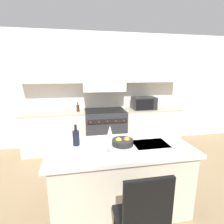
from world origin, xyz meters
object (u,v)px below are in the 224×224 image
island_chair (143,219)px  wine_glass_far (110,130)px  wine_bottle (76,137)px  fruit_bowl (123,142)px  oil_bottle_on_counter (78,108)px  microwave (144,103)px  wine_glass_near (109,143)px  range_stove (105,129)px

island_chair → wine_glass_far: bearing=95.3°
wine_bottle → fruit_bowl: size_ratio=0.99×
wine_bottle → wine_glass_far: wine_bottle is taller
island_chair → oil_bottle_on_counter: bearing=100.6°
microwave → wine_glass_near: bearing=-119.5°
microwave → oil_bottle_on_counter: size_ratio=2.53×
fruit_bowl → oil_bottle_on_counter: size_ratio=1.29×
wine_bottle → fruit_bowl: (0.58, -0.10, -0.06)m
oil_bottle_on_counter → island_chair: bearing=-79.4°
range_stove → wine_glass_far: 1.82m
range_stove → fruit_bowl: size_ratio=3.42×
fruit_bowl → island_chair: bearing=-92.5°
range_stove → fruit_bowl: 1.96m
range_stove → island_chair: island_chair is taller
range_stove → wine_bottle: wine_bottle is taller
wine_bottle → range_stove: bearing=70.5°
island_chair → wine_glass_far: size_ratio=4.93×
wine_bottle → oil_bottle_on_counter: 1.83m
island_chair → wine_glass_near: 0.78m
wine_glass_near → wine_glass_far: bearing=78.8°
wine_glass_near → fruit_bowl: size_ratio=0.77×
island_chair → wine_glass_near: (-0.18, 0.62, 0.44)m
island_chair → wine_glass_near: bearing=106.0°
wine_glass_far → fruit_bowl: (0.13, -0.18, -0.10)m
microwave → wine_bottle: bearing=-131.1°
microwave → wine_glass_far: bearing=-123.2°
wine_bottle → fruit_bowl: wine_bottle is taller
wine_glass_near → wine_glass_far: (0.08, 0.42, 0.00)m
fruit_bowl → oil_bottle_on_counter: oil_bottle_on_counter is taller
wine_glass_near → oil_bottle_on_counter: oil_bottle_on_counter is taller
wine_glass_near → microwave: bearing=60.5°
range_stove → fruit_bowl: fruit_bowl is taller
microwave → fruit_bowl: (-1.01, -1.92, -0.13)m
island_chair → fruit_bowl: (0.04, 0.86, 0.34)m
island_chair → wine_bottle: wine_bottle is taller
range_stove → wine_glass_far: (-0.19, -1.72, 0.56)m
microwave → fruit_bowl: size_ratio=1.96×
range_stove → wine_glass_far: size_ratio=4.45×
microwave → island_chair: microwave is taller
range_stove → island_chair: bearing=-91.9°
wine_bottle → wine_glass_far: bearing=10.0°
range_stove → wine_bottle: 1.98m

